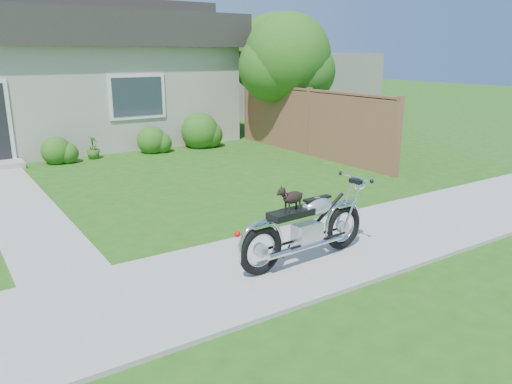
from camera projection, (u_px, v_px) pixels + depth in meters
ground at (209, 282)px, 6.40m from camera, size 80.00×80.00×0.00m
sidewalk at (209, 280)px, 6.40m from camera, size 24.00×2.20×0.04m
walkway at (18, 204)px, 9.62m from camera, size 1.20×8.00×0.03m
house at (24, 75)px, 15.46m from camera, size 12.60×7.03×4.50m
fence at (308, 122)px, 14.11m from camera, size 0.12×6.62×1.90m
tree_near at (292, 61)px, 15.14m from camera, size 2.68×2.63×4.03m
tree_far at (277, 56)px, 18.26m from camera, size 2.80×2.77×4.24m
shrub_row at (50, 148)px, 13.04m from camera, size 10.70×1.15×1.15m
potted_plant_right at (93, 147)px, 13.70m from camera, size 0.44×0.44×0.65m
motorcycle_with_dog at (307, 226)px, 6.85m from camera, size 2.22×0.60×1.12m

